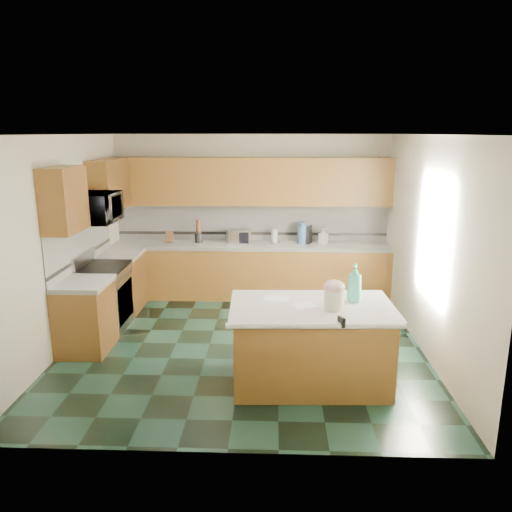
{
  "coord_description": "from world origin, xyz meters",
  "views": [
    {
      "loc": [
        0.4,
        -6.11,
        2.72
      ],
      "look_at": [
        0.15,
        0.35,
        1.12
      ],
      "focal_mm": 35.0,
      "sensor_mm": 36.0,
      "label": 1
    }
  ],
  "objects_px": {
    "knife_block": "(169,237)",
    "toaster_oven": "(239,236)",
    "coffee_maker": "(305,234)",
    "island_top": "(312,308)",
    "soap_bottle_island": "(355,283)",
    "treat_jar": "(334,300)",
    "island_base": "(311,347)"
  },
  "relations": [
    {
      "from": "soap_bottle_island",
      "to": "treat_jar",
      "type": "bearing_deg",
      "value": -108.23
    },
    {
      "from": "toaster_oven",
      "to": "coffee_maker",
      "type": "relative_size",
      "value": 1.27
    },
    {
      "from": "soap_bottle_island",
      "to": "toaster_oven",
      "type": "distance_m",
      "value": 3.27
    },
    {
      "from": "island_top",
      "to": "soap_bottle_island",
      "type": "xyz_separation_m",
      "value": [
        0.47,
        0.15,
        0.24
      ]
    },
    {
      "from": "coffee_maker",
      "to": "island_base",
      "type": "bearing_deg",
      "value": -71.83
    },
    {
      "from": "soap_bottle_island",
      "to": "toaster_oven",
      "type": "relative_size",
      "value": 1.08
    },
    {
      "from": "treat_jar",
      "to": "toaster_oven",
      "type": "bearing_deg",
      "value": 132.89
    },
    {
      "from": "treat_jar",
      "to": "toaster_oven",
      "type": "height_order",
      "value": "toaster_oven"
    },
    {
      "from": "soap_bottle_island",
      "to": "knife_block",
      "type": "relative_size",
      "value": 2.14
    },
    {
      "from": "island_base",
      "to": "coffee_maker",
      "type": "bearing_deg",
      "value": 86.13
    },
    {
      "from": "island_base",
      "to": "knife_block",
      "type": "bearing_deg",
      "value": 123.48
    },
    {
      "from": "coffee_maker",
      "to": "island_top",
      "type": "bearing_deg",
      "value": -71.83
    },
    {
      "from": "island_base",
      "to": "island_top",
      "type": "height_order",
      "value": "island_top"
    },
    {
      "from": "island_base",
      "to": "treat_jar",
      "type": "distance_m",
      "value": 0.65
    },
    {
      "from": "island_base",
      "to": "toaster_oven",
      "type": "distance_m",
      "value": 3.28
    },
    {
      "from": "knife_block",
      "to": "coffee_maker",
      "type": "bearing_deg",
      "value": 5.06
    },
    {
      "from": "treat_jar",
      "to": "coffee_maker",
      "type": "distance_m",
      "value": 3.22
    },
    {
      "from": "treat_jar",
      "to": "soap_bottle_island",
      "type": "height_order",
      "value": "soap_bottle_island"
    },
    {
      "from": "knife_block",
      "to": "island_top",
      "type": "bearing_deg",
      "value": -50.22
    },
    {
      "from": "island_top",
      "to": "treat_jar",
      "type": "distance_m",
      "value": 0.28
    },
    {
      "from": "soap_bottle_island",
      "to": "coffee_maker",
      "type": "height_order",
      "value": "soap_bottle_island"
    },
    {
      "from": "treat_jar",
      "to": "toaster_oven",
      "type": "relative_size",
      "value": 0.55
    },
    {
      "from": "island_base",
      "to": "treat_jar",
      "type": "relative_size",
      "value": 7.7
    },
    {
      "from": "island_top",
      "to": "treat_jar",
      "type": "bearing_deg",
      "value": -32.43
    },
    {
      "from": "knife_block",
      "to": "toaster_oven",
      "type": "relative_size",
      "value": 0.5
    },
    {
      "from": "treat_jar",
      "to": "soap_bottle_island",
      "type": "bearing_deg",
      "value": 68.78
    },
    {
      "from": "island_top",
      "to": "toaster_oven",
      "type": "distance_m",
      "value": 3.23
    },
    {
      "from": "island_base",
      "to": "knife_block",
      "type": "height_order",
      "value": "knife_block"
    },
    {
      "from": "island_top",
      "to": "knife_block",
      "type": "bearing_deg",
      "value": 123.48
    },
    {
      "from": "soap_bottle_island",
      "to": "toaster_oven",
      "type": "xyz_separation_m",
      "value": [
        -1.48,
        2.91,
        -0.1
      ]
    },
    {
      "from": "island_base",
      "to": "soap_bottle_island",
      "type": "relative_size",
      "value": 3.94
    },
    {
      "from": "toaster_oven",
      "to": "soap_bottle_island",
      "type": "bearing_deg",
      "value": -73.67
    }
  ]
}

